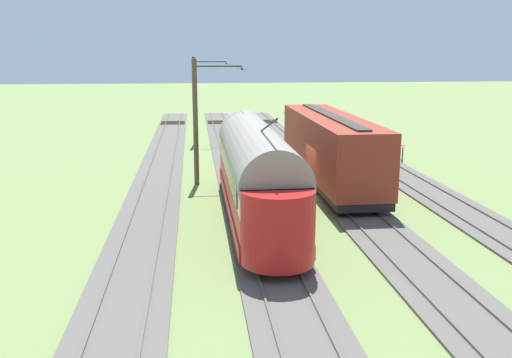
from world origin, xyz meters
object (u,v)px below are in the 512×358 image
at_px(boxcar_adjacent, 330,147).
at_px(catenary_pole_mid_near, 197,120).
at_px(switch_stand, 402,153).
at_px(catenary_pole_foreground, 195,99).
at_px(vintage_streetcar, 256,170).

relative_size(boxcar_adjacent, catenary_pole_mid_near, 2.03).
xyz_separation_m(boxcar_adjacent, switch_stand, (-6.48, -5.55, -1.46)).
height_order(catenary_pole_mid_near, switch_stand, catenary_pole_mid_near).
relative_size(catenary_pole_foreground, catenary_pole_mid_near, 1.00).
relative_size(vintage_streetcar, catenary_pole_mid_near, 2.26).
bearing_deg(vintage_streetcar, catenary_pole_foreground, -83.23).
bearing_deg(catenary_pole_foreground, switch_stand, 145.04).
distance_m(catenary_pole_foreground, switch_stand, 17.33).
bearing_deg(catenary_pole_mid_near, vintage_streetcar, 110.16).
height_order(boxcar_adjacent, catenary_pole_mid_near, catenary_pole_mid_near).
height_order(boxcar_adjacent, catenary_pole_foreground, catenary_pole_foreground).
bearing_deg(vintage_streetcar, catenary_pole_mid_near, -69.84).
bearing_deg(catenary_pole_foreground, catenary_pole_mid_near, 90.00).
relative_size(catenary_pole_foreground, switch_stand, 5.75).
bearing_deg(boxcar_adjacent, switch_stand, -139.43).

